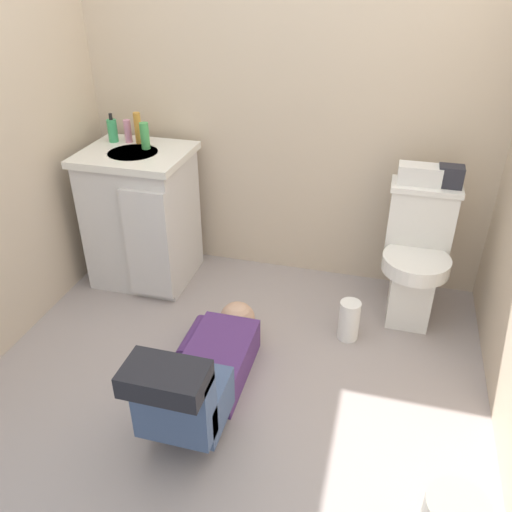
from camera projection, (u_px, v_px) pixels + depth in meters
name	position (u px, v px, depth m)	size (l,w,h in m)	color
ground_plane	(238.00, 368.00, 2.64)	(2.88, 2.98, 0.04)	gray
wall_back	(289.00, 75.00, 2.88)	(2.54, 0.08, 2.40)	beige
toilet	(416.00, 256.00, 2.84)	(0.36, 0.46, 0.75)	white
vanity_cabinet	(142.00, 216.00, 3.15)	(0.60, 0.53, 0.82)	silver
faucet	(144.00, 135.00, 3.04)	(0.02, 0.02, 0.10)	silver
person_plumber	(203.00, 372.00, 2.34)	(0.39, 1.06, 0.52)	#512D6B
tissue_box	(420.00, 174.00, 2.70)	(0.22, 0.11, 0.10)	silver
toiletry_bag	(451.00, 176.00, 2.66)	(0.12, 0.09, 0.11)	#26262D
soap_dispenser	(113.00, 130.00, 3.05)	(0.06, 0.06, 0.17)	#3AA05E
bottle_pink	(128.00, 131.00, 3.05)	(0.04, 0.04, 0.13)	pink
bottle_amber	(138.00, 128.00, 3.02)	(0.04, 0.04, 0.18)	gold
bottle_green	(145.00, 136.00, 2.94)	(0.05, 0.05, 0.15)	#45A151
paper_towel_roll	(349.00, 320.00, 2.77)	(0.11, 0.11, 0.23)	white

